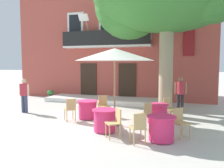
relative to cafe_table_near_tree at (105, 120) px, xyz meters
The scene contains 20 objects.
ground_plane 2.23m from the cafe_table_near_tree, 125.28° to the left, with size 120.00×120.00×0.00m, color beige.
building_facade 9.66m from the cafe_table_near_tree, 104.16° to the left, with size 13.00×5.09×7.50m.
entrance_step_platform 6.20m from the cafe_table_near_tree, 110.96° to the left, with size 6.71×2.01×0.25m, color silver.
cafe_table_near_tree is the anchor object (origin of this frame).
cafe_chair_near_tree_0 0.77m from the cafe_table_near_tree, 119.90° to the left, with size 0.53×0.53×0.91m.
cafe_chair_near_tree_1 0.77m from the cafe_table_near_tree, 45.64° to the right, with size 0.56×0.56×0.91m.
cafe_table_middle 2.23m from the cafe_table_near_tree, 45.79° to the left, with size 0.86×0.86×0.76m.
cafe_chair_middle_0 1.53m from the cafe_table_near_tree, 37.07° to the left, with size 0.55×0.55×0.91m.
cafe_chair_middle_1 2.97m from the cafe_table_near_tree, 49.33° to the left, with size 0.56×0.56×0.91m.
cafe_table_front 1.97m from the cafe_table_near_tree, 12.52° to the right, with size 0.86×0.86×0.76m.
cafe_chair_front_0 2.44m from the cafe_table_near_tree, ahead, with size 0.56×0.56×0.91m.
cafe_chair_front_1 1.60m from the cafe_table_near_tree, 33.93° to the right, with size 0.55×0.55×0.91m.
cafe_table_far_side 2.01m from the cafe_table_near_tree, 130.43° to the left, with size 0.86×0.86×0.76m.
cafe_chair_far_side_0 2.04m from the cafe_table_near_tree, 151.91° to the left, with size 0.57×0.57×0.91m.
cafe_chair_far_side_1 2.22m from the cafe_table_near_tree, 110.63° to the left, with size 0.56×0.56×0.91m.
cafe_umbrella 2.40m from the cafe_table_near_tree, 86.34° to the left, with size 2.90×2.90×2.85m.
ground_planter_left 8.45m from the cafe_table_near_tree, 134.49° to the left, with size 0.44×0.44×0.54m.
ground_planter_right 5.83m from the cafe_table_near_tree, 75.23° to the left, with size 0.38×0.38×0.56m.
pedestrian_near_entrance 4.57m from the cafe_table_near_tree, 59.09° to the left, with size 0.53×0.39×1.67m.
pedestrian_mid_plaza 4.97m from the cafe_table_near_tree, 158.95° to the left, with size 0.53×0.37×1.59m.
Camera 1 is at (3.86, -9.10, 2.29)m, focal length 37.60 mm.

